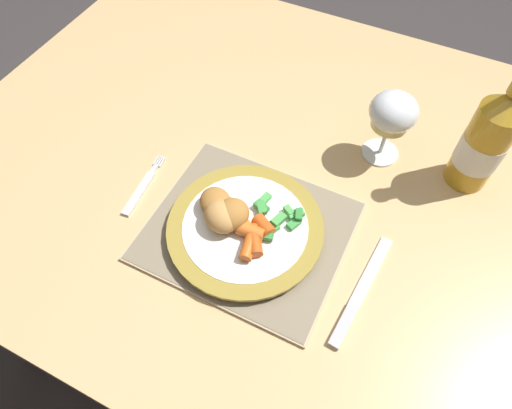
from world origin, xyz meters
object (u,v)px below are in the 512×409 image
(dinner_plate, at_px, (245,229))
(table_knife, at_px, (357,299))
(wine_glass, at_px, (393,115))
(fork, at_px, (142,189))
(dining_table, at_px, (267,190))
(bottle, at_px, (486,141))

(dinner_plate, bearing_deg, table_knife, -8.12)
(wine_glass, bearing_deg, dinner_plate, -118.50)
(fork, distance_m, table_knife, 0.40)
(dining_table, height_order, fork, fork)
(dining_table, height_order, table_knife, table_knife)
(fork, height_order, wine_glass, wine_glass)
(fork, xyz_separation_m, bottle, (0.49, 0.27, 0.09))
(dinner_plate, distance_m, fork, 0.20)
(dining_table, height_order, wine_glass, wine_glass)
(bottle, bearing_deg, dinner_plate, -136.94)
(table_knife, bearing_deg, wine_glass, 100.96)
(table_knife, relative_size, wine_glass, 1.48)
(table_knife, bearing_deg, dinner_plate, 171.88)
(bottle, bearing_deg, fork, -151.03)
(dinner_plate, relative_size, table_knife, 1.23)
(dining_table, distance_m, dinner_plate, 0.20)
(dinner_plate, bearing_deg, wine_glass, 61.50)
(table_knife, xyz_separation_m, wine_glass, (-0.06, 0.29, 0.09))
(dining_table, bearing_deg, fork, -136.62)
(table_knife, bearing_deg, dining_table, 141.31)
(fork, bearing_deg, bottle, 28.97)
(table_knife, bearing_deg, bottle, 72.68)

